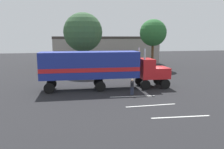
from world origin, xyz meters
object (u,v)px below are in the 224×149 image
person_bystander (132,86)px  tree_left (153,33)px  semi_truck (100,67)px  tree_center (83,32)px

person_bystander → tree_left: (8.94, 16.85, 5.55)m
person_bystander → tree_left: 19.86m
person_bystander → semi_truck: bearing=130.6°
tree_center → person_bystander: bearing=-76.6°
semi_truck → tree_left: tree_left is taller
semi_truck → tree_left: (11.65, 13.69, 3.92)m
person_bystander → tree_left: tree_left is taller
tree_left → semi_truck: bearing=-130.4°
tree_left → tree_center: (-12.55, -1.74, 0.00)m
tree_left → tree_center: size_ratio=0.93×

